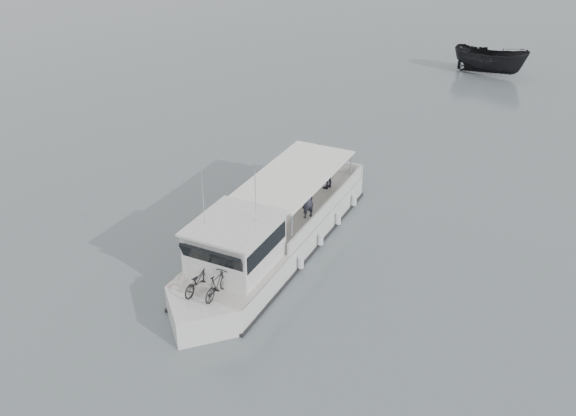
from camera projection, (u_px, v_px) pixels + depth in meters
ground at (274, 213)px, 29.36m from camera, size 1400.00×1400.00×0.00m
tour_boat at (266, 239)px, 25.52m from camera, size 12.66×7.77×5.53m
dark_motorboat at (490, 60)px, 47.93m from camera, size 3.74×5.95×2.15m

